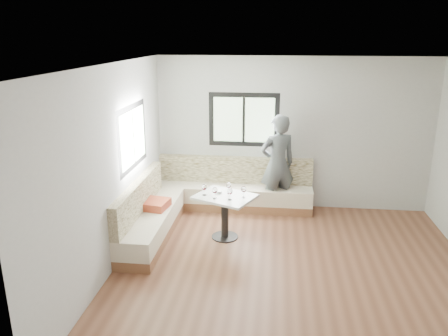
# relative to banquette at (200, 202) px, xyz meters

# --- Properties ---
(room) EXTENTS (5.01, 5.01, 2.81)m
(room) POSITION_rel_banquette_xyz_m (1.51, -1.55, 1.08)
(room) COLOR brown
(room) RESTS_ON ground
(banquette) EXTENTS (2.90, 2.80, 0.95)m
(banquette) POSITION_rel_banquette_xyz_m (0.00, 0.00, 0.00)
(banquette) COLOR brown
(banquette) RESTS_ON ground
(table) EXTENTS (1.08, 0.98, 0.72)m
(table) POSITION_rel_banquette_xyz_m (0.52, -0.66, 0.21)
(table) COLOR black
(table) RESTS_ON ground
(person) EXTENTS (0.78, 0.67, 1.82)m
(person) POSITION_rel_banquette_xyz_m (1.33, 0.56, 0.58)
(person) COLOR #4C5254
(person) RESTS_ON ground
(olive_ramekin) EXTENTS (0.09, 0.09, 0.04)m
(olive_ramekin) POSITION_rel_banquette_xyz_m (0.41, -0.54, 0.41)
(olive_ramekin) COLOR white
(olive_ramekin) RESTS_ON table
(wine_glass_a) EXTENTS (0.08, 0.08, 0.19)m
(wine_glass_a) POSITION_rel_banquette_xyz_m (0.19, -0.67, 0.52)
(wine_glass_a) COLOR white
(wine_glass_a) RESTS_ON table
(wine_glass_b) EXTENTS (0.08, 0.08, 0.19)m
(wine_glass_b) POSITION_rel_banquette_xyz_m (0.38, -0.80, 0.52)
(wine_glass_b) COLOR white
(wine_glass_b) RESTS_ON table
(wine_glass_c) EXTENTS (0.08, 0.08, 0.19)m
(wine_glass_c) POSITION_rel_banquette_xyz_m (0.62, -0.82, 0.52)
(wine_glass_c) COLOR white
(wine_glass_c) RESTS_ON table
(wine_glass_d) EXTENTS (0.08, 0.08, 0.19)m
(wine_glass_d) POSITION_rel_banquette_xyz_m (0.57, -0.53, 0.52)
(wine_glass_d) COLOR white
(wine_glass_d) RESTS_ON table
(wine_glass_e) EXTENTS (0.08, 0.08, 0.19)m
(wine_glass_e) POSITION_rel_banquette_xyz_m (0.82, -0.70, 0.52)
(wine_glass_e) COLOR white
(wine_glass_e) RESTS_ON table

